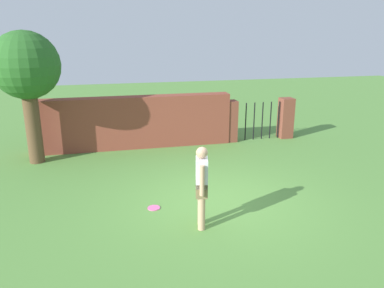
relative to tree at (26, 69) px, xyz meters
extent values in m
plane|color=#568C3D|center=(4.35, -3.74, -2.66)|extent=(40.00, 40.00, 0.00)
cube|color=brown|center=(2.85, 0.78, -1.83)|extent=(6.30, 0.50, 1.66)
cylinder|color=brown|center=(0.00, 0.00, -1.53)|extent=(0.42, 0.42, 2.25)
sphere|color=#286023|center=(0.00, 0.00, 0.10)|extent=(1.84, 1.84, 1.84)
cylinder|color=tan|center=(3.66, -4.83, -2.23)|extent=(0.14, 0.14, 0.85)
cylinder|color=tan|center=(3.70, -4.61, -2.23)|extent=(0.14, 0.14, 0.85)
cube|color=olive|center=(3.68, -4.72, -1.86)|extent=(0.29, 0.40, 0.28)
cube|color=silver|center=(3.68, -4.72, -1.53)|extent=(0.29, 0.40, 0.55)
sphere|color=tan|center=(3.68, -4.72, -1.15)|extent=(0.22, 0.22, 0.22)
cylinder|color=tan|center=(3.63, -4.94, -1.61)|extent=(0.09, 0.09, 0.58)
cylinder|color=tan|center=(3.73, -4.50, -1.61)|extent=(0.09, 0.09, 0.58)
cube|color=brown|center=(6.09, 0.78, -1.96)|extent=(0.44, 0.44, 1.40)
cube|color=brown|center=(8.16, 0.78, -1.96)|extent=(0.44, 0.44, 1.40)
cylinder|color=black|center=(6.36, 0.78, -2.01)|extent=(0.04, 0.04, 1.30)
cylinder|color=black|center=(6.67, 0.78, -2.01)|extent=(0.04, 0.04, 1.30)
cylinder|color=black|center=(6.97, 0.78, -2.01)|extent=(0.04, 0.04, 1.30)
cylinder|color=black|center=(7.28, 0.78, -2.01)|extent=(0.04, 0.04, 1.30)
cylinder|color=black|center=(7.58, 0.78, -2.01)|extent=(0.04, 0.04, 1.30)
cylinder|color=black|center=(7.89, 0.78, -2.01)|extent=(0.04, 0.04, 1.30)
cylinder|color=pink|center=(2.88, -3.74, -2.65)|extent=(0.27, 0.27, 0.02)
camera|label=1|loc=(1.99, -11.14, 1.03)|focal=35.61mm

